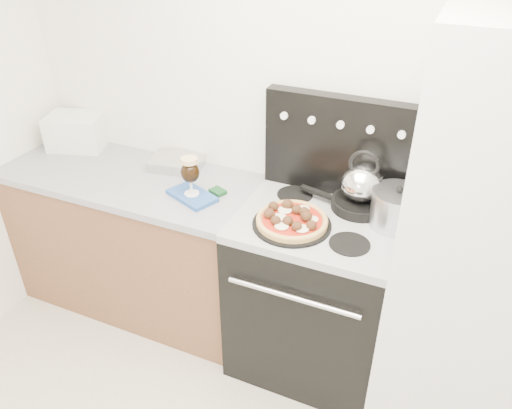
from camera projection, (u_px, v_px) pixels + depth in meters
The scene contains 16 objects.
room_shell at pixel (214, 268), 1.50m from camera, with size 3.52×3.01×2.52m.
base_cabinet at pixel (139, 243), 2.99m from camera, with size 1.45×0.60×0.86m, color brown.
countertop at pixel (129, 177), 2.75m from camera, with size 1.48×0.63×0.04m, color #9796A1.
stove_body at pixel (314, 295), 2.59m from camera, with size 0.76×0.65×0.88m, color black.
cooktop at pixel (320, 221), 2.35m from camera, with size 0.76×0.65×0.04m, color #ADADB2.
backguard at pixel (341, 146), 2.42m from camera, with size 0.76×0.08×0.50m, color black.
fridge at pixel (481, 252), 2.06m from camera, with size 0.64×0.68×1.90m, color silver.
toaster_oven at pixel (77, 131), 2.99m from camera, with size 0.32×0.24×0.20m, color silver.
foil_sheet at pixel (177, 163), 2.80m from camera, with size 0.29×0.21×0.06m, color silver.
oven_mitt at pixel (192, 196), 2.53m from camera, with size 0.25×0.15×0.02m, color #28539F.
beer_glass at pixel (190, 176), 2.47m from camera, with size 0.10×0.10×0.21m, color black, non-canonical shape.
pizza_pan at pixel (292, 224), 2.28m from camera, with size 0.36×0.36×0.01m, color black.
pizza at pixel (292, 219), 2.27m from camera, with size 0.33×0.33×0.05m, color tan, non-canonical shape.
skillet at pixel (359, 204), 2.40m from camera, with size 0.27×0.27×0.05m, color black.
tea_kettle at pixel (362, 180), 2.33m from camera, with size 0.20×0.20×0.22m, color silver, non-canonical shape.
stock_pot at pixel (396, 209), 2.24m from camera, with size 0.23×0.23×0.17m, color silver.
Camera 1 is at (0.59, -0.73, 2.20)m, focal length 35.00 mm.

